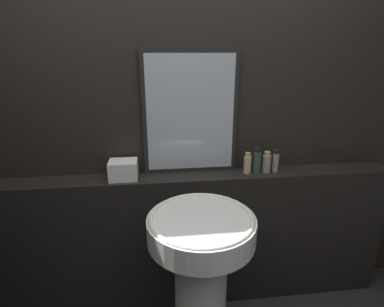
{
  "coord_description": "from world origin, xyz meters",
  "views": [
    {
      "loc": [
        -0.18,
        -0.56,
        1.64
      ],
      "look_at": [
        0.01,
        1.03,
        1.09
      ],
      "focal_mm": 28.0,
      "sensor_mm": 36.0,
      "label": 1
    }
  ],
  "objects_px": {
    "body_wash_bottle": "(276,162)",
    "pedestal_sink": "(201,274)",
    "mirror": "(190,114)",
    "towel_stack": "(123,170)",
    "lotion_bottle": "(267,163)",
    "conditioner_bottle": "(257,161)",
    "shampoo_bottle": "(247,164)"
  },
  "relations": [
    {
      "from": "pedestal_sink",
      "to": "conditioner_bottle",
      "type": "xyz_separation_m",
      "value": [
        0.42,
        0.46,
        0.42
      ]
    },
    {
      "from": "conditioner_bottle",
      "to": "body_wash_bottle",
      "type": "distance_m",
      "value": 0.12
    },
    {
      "from": "body_wash_bottle",
      "to": "pedestal_sink",
      "type": "bearing_deg",
      "value": -139.29
    },
    {
      "from": "towel_stack",
      "to": "body_wash_bottle",
      "type": "relative_size",
      "value": 1.16
    },
    {
      "from": "towel_stack",
      "to": "body_wash_bottle",
      "type": "xyz_separation_m",
      "value": [
        0.94,
        0.0,
        0.01
      ]
    },
    {
      "from": "shampoo_bottle",
      "to": "lotion_bottle",
      "type": "xyz_separation_m",
      "value": [
        0.12,
        0.0,
        0.0
      ]
    },
    {
      "from": "towel_stack",
      "to": "pedestal_sink",
      "type": "bearing_deg",
      "value": -49.36
    },
    {
      "from": "shampoo_bottle",
      "to": "conditioner_bottle",
      "type": "height_order",
      "value": "conditioner_bottle"
    },
    {
      "from": "conditioner_bottle",
      "to": "pedestal_sink",
      "type": "bearing_deg",
      "value": -132.01
    },
    {
      "from": "shampoo_bottle",
      "to": "body_wash_bottle",
      "type": "bearing_deg",
      "value": 0.0
    },
    {
      "from": "shampoo_bottle",
      "to": "body_wash_bottle",
      "type": "xyz_separation_m",
      "value": [
        0.18,
        0.0,
        0.0
      ]
    },
    {
      "from": "conditioner_bottle",
      "to": "towel_stack",
      "type": "bearing_deg",
      "value": 180.0
    },
    {
      "from": "towel_stack",
      "to": "conditioner_bottle",
      "type": "bearing_deg",
      "value": 0.0
    },
    {
      "from": "towel_stack",
      "to": "conditioner_bottle",
      "type": "distance_m",
      "value": 0.82
    },
    {
      "from": "shampoo_bottle",
      "to": "towel_stack",
      "type": "bearing_deg",
      "value": 180.0
    },
    {
      "from": "pedestal_sink",
      "to": "body_wash_bottle",
      "type": "bearing_deg",
      "value": 40.71
    },
    {
      "from": "pedestal_sink",
      "to": "mirror",
      "type": "height_order",
      "value": "mirror"
    },
    {
      "from": "lotion_bottle",
      "to": "body_wash_bottle",
      "type": "height_order",
      "value": "body_wash_bottle"
    },
    {
      "from": "shampoo_bottle",
      "to": "body_wash_bottle",
      "type": "height_order",
      "value": "body_wash_bottle"
    },
    {
      "from": "conditioner_bottle",
      "to": "shampoo_bottle",
      "type": "bearing_deg",
      "value": 180.0
    },
    {
      "from": "conditioner_bottle",
      "to": "lotion_bottle",
      "type": "relative_size",
      "value": 1.22
    },
    {
      "from": "body_wash_bottle",
      "to": "mirror",
      "type": "bearing_deg",
      "value": 172.1
    },
    {
      "from": "pedestal_sink",
      "to": "conditioner_bottle",
      "type": "bearing_deg",
      "value": 47.99
    },
    {
      "from": "pedestal_sink",
      "to": "shampoo_bottle",
      "type": "xyz_separation_m",
      "value": [
        0.36,
        0.46,
        0.4
      ]
    },
    {
      "from": "lotion_bottle",
      "to": "mirror",
      "type": "bearing_deg",
      "value": 171.15
    },
    {
      "from": "pedestal_sink",
      "to": "body_wash_bottle",
      "type": "xyz_separation_m",
      "value": [
        0.54,
        0.46,
        0.41
      ]
    },
    {
      "from": "towel_stack",
      "to": "lotion_bottle",
      "type": "relative_size",
      "value": 1.23
    },
    {
      "from": "mirror",
      "to": "shampoo_bottle",
      "type": "bearing_deg",
      "value": -11.91
    },
    {
      "from": "mirror",
      "to": "conditioner_bottle",
      "type": "xyz_separation_m",
      "value": [
        0.41,
        -0.07,
        -0.29
      ]
    },
    {
      "from": "conditioner_bottle",
      "to": "body_wash_bottle",
      "type": "bearing_deg",
      "value": 0.0
    },
    {
      "from": "towel_stack",
      "to": "conditioner_bottle",
      "type": "height_order",
      "value": "conditioner_bottle"
    },
    {
      "from": "mirror",
      "to": "towel_stack",
      "type": "xyz_separation_m",
      "value": [
        -0.41,
        -0.07,
        -0.31
      ]
    }
  ]
}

